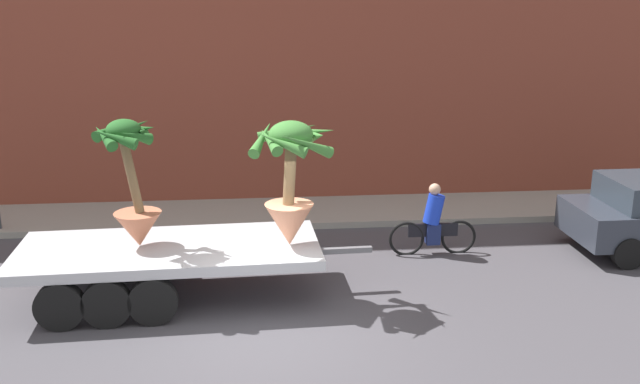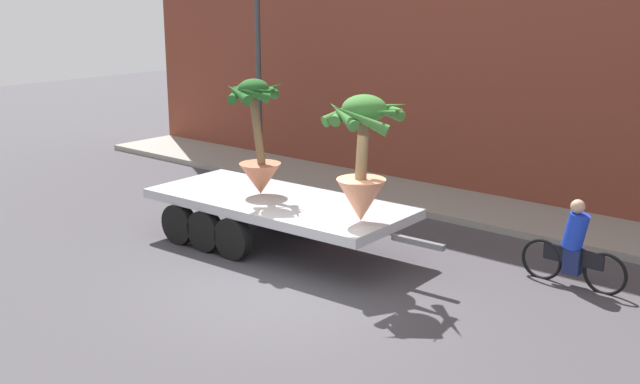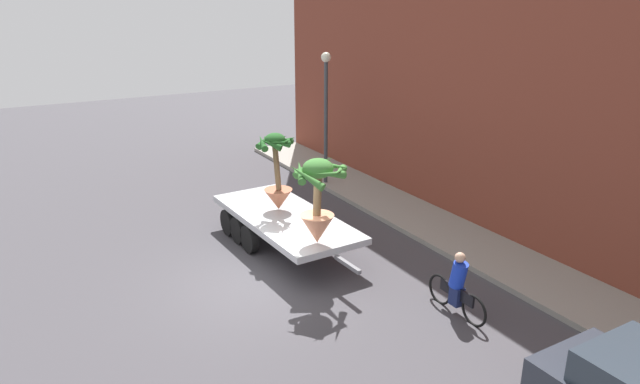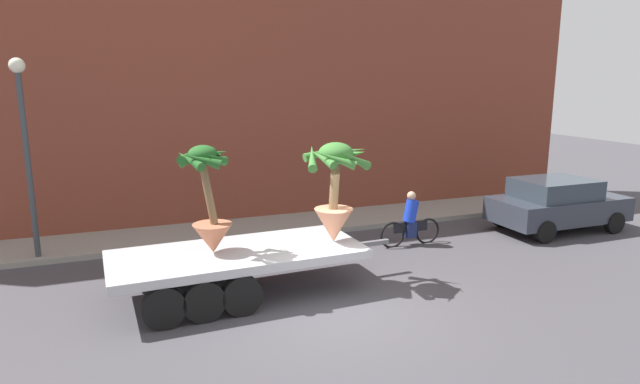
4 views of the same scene
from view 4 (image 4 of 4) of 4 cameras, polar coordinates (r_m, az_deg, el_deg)
The scene contains 9 objects.
ground_plane at distance 11.02m, azimuth 2.01°, elevation -12.27°, with size 60.00×60.00×0.00m, color #423F44.
sidewalk at distance 16.45m, azimuth -6.33°, elevation -3.79°, with size 24.00×2.20×0.15m, color gray.
building_facade at distance 17.49m, azimuth -8.16°, elevation 12.99°, with size 24.00×1.20×9.74m, color brown.
flatbed_trailer at distance 11.52m, azimuth -9.88°, elevation -7.33°, with size 6.28×2.42×0.98m.
potted_palm_rear at distance 11.70m, azimuth 1.55°, elevation 0.18°, with size 1.56×1.59×2.19m.
potted_palm_middle at distance 11.18m, azimuth -11.68°, elevation -1.07°, with size 1.15×1.13×2.24m.
cyclist at distance 15.00m, azimuth 9.53°, elevation -3.09°, with size 1.84×0.34×1.54m.
parked_car at distance 17.70m, azimuth 23.73°, elevation -1.12°, with size 4.06×2.01×1.58m.
street_lamp at distance 14.72m, azimuth -28.71°, elevation 5.48°, with size 0.36×0.36×4.83m.
Camera 4 is at (-3.95, -9.24, 4.51)m, focal length 30.34 mm.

